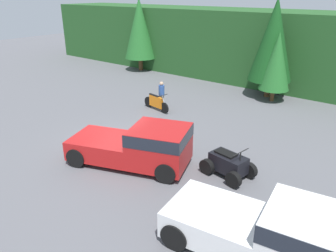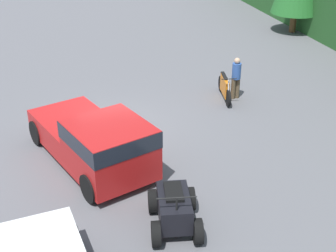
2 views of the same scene
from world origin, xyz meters
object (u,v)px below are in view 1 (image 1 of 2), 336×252
at_px(pickup_truck_second, 274,231).
at_px(dirt_bike, 156,103).
at_px(pickup_truck_red, 140,145).
at_px(rider_person, 162,94).
at_px(quad_atv, 228,164).

bearing_deg(pickup_truck_second, dirt_bike, 136.75).
bearing_deg(dirt_bike, pickup_truck_red, -45.26).
bearing_deg(dirt_bike, rider_person, 90.33).
distance_m(pickup_truck_second, quad_atv, 4.52).
relative_size(pickup_truck_red, rider_person, 3.16).
xyz_separation_m(pickup_truck_red, pickup_truck_second, (6.49, -1.71, -0.00)).
relative_size(dirt_bike, quad_atv, 1.01).
relative_size(pickup_truck_red, pickup_truck_second, 1.04).
xyz_separation_m(pickup_truck_red, rider_person, (-3.91, 6.20, -0.01)).
bearing_deg(pickup_truck_red, dirt_bike, 104.87).
distance_m(pickup_truck_red, rider_person, 7.33).
bearing_deg(pickup_truck_red, rider_person, 102.40).
xyz_separation_m(dirt_bike, rider_person, (0.08, 0.44, 0.47)).
distance_m(pickup_truck_red, pickup_truck_second, 6.71).
relative_size(pickup_truck_second, dirt_bike, 2.41).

